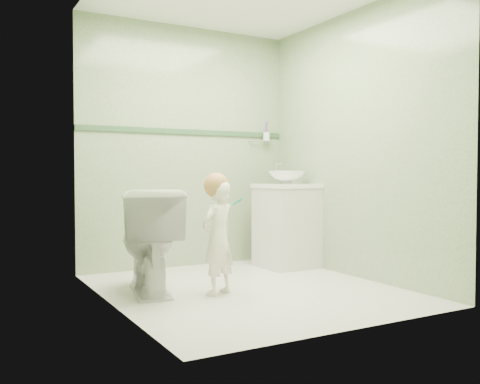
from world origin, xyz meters
TOP-DOWN VIEW (x-y plane):
  - ground at (0.00, 0.00)m, footprint 2.50×2.50m
  - room_shell at (0.00, 0.00)m, footprint 2.50×2.54m
  - trim_stripe at (0.00, 1.24)m, footprint 2.20×0.02m
  - vanity at (0.84, 0.70)m, footprint 0.52×0.50m
  - counter at (0.84, 0.70)m, footprint 0.54×0.52m
  - basin at (0.84, 0.70)m, footprint 0.37×0.37m
  - faucet at (0.84, 0.89)m, footprint 0.03×0.13m
  - cup_holder at (0.89, 1.18)m, footprint 0.26×0.07m
  - toilet at (-0.74, 0.28)m, footprint 0.60×0.87m
  - toddler at (-0.30, -0.03)m, footprint 0.38×0.32m
  - hair_cap at (-0.30, -0.01)m, footprint 0.19×0.19m
  - teal_toothbrush at (-0.18, -0.11)m, footprint 0.10×0.14m

SIDE VIEW (x-z plane):
  - ground at x=0.00m, z-range 0.00..0.00m
  - vanity at x=0.84m, z-range 0.00..0.80m
  - toilet at x=-0.74m, z-range 0.00..0.81m
  - toddler at x=-0.30m, z-range 0.00..0.88m
  - teal_toothbrush at x=-0.18m, z-range 0.68..0.76m
  - counter at x=0.84m, z-range 0.79..0.83m
  - hair_cap at x=-0.30m, z-range 0.74..0.94m
  - basin at x=0.84m, z-range 0.83..0.96m
  - faucet at x=0.84m, z-range 0.88..1.06m
  - room_shell at x=0.00m, z-range 0.00..2.40m
  - cup_holder at x=0.89m, z-range 1.23..1.44m
  - trim_stripe at x=0.00m, z-range 1.33..1.38m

